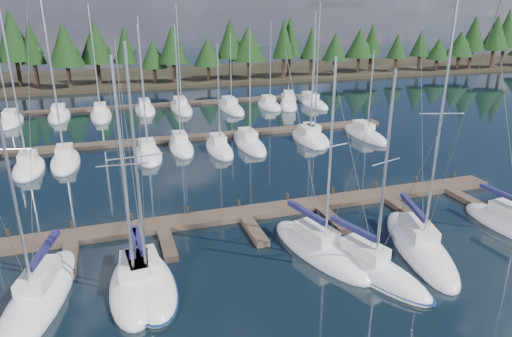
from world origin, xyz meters
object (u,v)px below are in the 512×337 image
object	(u,v)px
front_sailboat_3	(320,249)
front_sailboat_6	(512,226)
main_dock	(245,217)
front_sailboat_4	(369,267)
front_sailboat_0	(39,297)
front_sailboat_2	(136,285)
front_sailboat_1	(146,282)
motor_yacht_right	(288,104)
front_sailboat_5	(419,245)

from	to	relation	value
front_sailboat_3	front_sailboat_6	xyz separation A→B (m)	(14.31, -1.23, 0.02)
main_dock	front_sailboat_4	world-z (taller)	front_sailboat_4
front_sailboat_0	front_sailboat_2	xyz separation A→B (m)	(5.01, -0.40, -0.01)
front_sailboat_1	motor_yacht_right	world-z (taller)	front_sailboat_1
front_sailboat_1	front_sailboat_4	bearing A→B (deg)	-11.14
front_sailboat_1	front_sailboat_6	size ratio (longest dim) A/B	1.04
front_sailboat_2	front_sailboat_6	world-z (taller)	front_sailboat_6
front_sailboat_3	front_sailboat_4	bearing A→B (deg)	-56.99
front_sailboat_0	front_sailboat_2	world-z (taller)	front_sailboat_0
front_sailboat_0	front_sailboat_5	distance (m)	22.89
front_sailboat_3	front_sailboat_5	bearing A→B (deg)	-14.15
motor_yacht_right	front_sailboat_4	bearing A→B (deg)	-105.79
front_sailboat_6	motor_yacht_right	xyz separation A→B (m)	(0.28, 43.39, 0.15)
main_dock	front_sailboat_5	world-z (taller)	front_sailboat_5
front_sailboat_1	front_sailboat_4	xyz separation A→B (m)	(12.78, -2.52, -0.00)
front_sailboat_1	front_sailboat_4	distance (m)	13.03
main_dock	motor_yacht_right	world-z (taller)	motor_yacht_right
main_dock	front_sailboat_3	bearing A→B (deg)	-62.05
main_dock	front_sailboat_5	size ratio (longest dim) A/B	2.65
front_sailboat_2	motor_yacht_right	xyz separation A→B (m)	(26.09, 42.64, 0.16)
front_sailboat_3	front_sailboat_4	xyz separation A→B (m)	(1.86, -2.86, 0.00)
main_dock	front_sailboat_0	bearing A→B (deg)	-155.23
front_sailboat_0	front_sailboat_3	size ratio (longest dim) A/B	1.21
front_sailboat_4	main_dock	bearing A→B (deg)	119.63
front_sailboat_6	front_sailboat_4	bearing A→B (deg)	-172.55
front_sailboat_2	front_sailboat_4	bearing A→B (deg)	-10.09
front_sailboat_0	front_sailboat_2	size ratio (longest dim) A/B	1.16
front_sailboat_3	motor_yacht_right	size ratio (longest dim) A/B	1.55
main_dock	front_sailboat_5	bearing A→B (deg)	-38.72
front_sailboat_0	front_sailboat_4	xyz separation A→B (m)	(18.37, -2.78, -0.02)
front_sailboat_5	motor_yacht_right	distance (m)	44.53
front_sailboat_1	front_sailboat_2	world-z (taller)	front_sailboat_1
front_sailboat_3	front_sailboat_6	size ratio (longest dim) A/B	0.96
main_dock	front_sailboat_3	size ratio (longest dim) A/B	3.34
front_sailboat_0	main_dock	bearing A→B (deg)	24.77
front_sailboat_1	motor_yacht_right	size ratio (longest dim) A/B	1.68
front_sailboat_4	front_sailboat_2	bearing A→B (deg)	169.91
front_sailboat_1	front_sailboat_2	distance (m)	0.60
front_sailboat_1	front_sailboat_5	distance (m)	17.30
main_dock	motor_yacht_right	distance (m)	40.25
main_dock	front_sailboat_1	size ratio (longest dim) A/B	3.09
front_sailboat_4	front_sailboat_6	size ratio (longest dim) A/B	0.93
front_sailboat_2	motor_yacht_right	bearing A→B (deg)	58.54
front_sailboat_0	front_sailboat_3	distance (m)	16.51
front_sailboat_2	front_sailboat_4	size ratio (longest dim) A/B	1.07
front_sailboat_3	front_sailboat_5	xyz separation A→B (m)	(6.33, -1.60, 0.02)
front_sailboat_1	front_sailboat_3	xyz separation A→B (m)	(10.92, 0.34, -0.00)
motor_yacht_right	front_sailboat_2	bearing A→B (deg)	-121.46
main_dock	motor_yacht_right	xyz separation A→B (m)	(17.80, 36.10, 0.25)
main_dock	front_sailboat_6	world-z (taller)	front_sailboat_6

